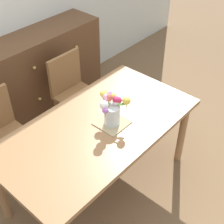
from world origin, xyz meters
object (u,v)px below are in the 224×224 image
object	(u,v)px
chair_right	(73,89)
flower_vase	(112,108)
dresser	(46,71)
chair_left	(1,132)
dining_table	(98,133)

from	to	relation	value
chair_right	flower_vase	bearing A→B (deg)	68.09
dresser	flower_vase	bearing A→B (deg)	-106.25
chair_left	dining_table	bearing A→B (deg)	119.28
flower_vase	chair_left	bearing A→B (deg)	122.44
dresser	chair_left	bearing A→B (deg)	-151.15
dining_table	chair_left	xyz separation A→B (m)	(-0.45, 0.80, -0.16)
chair_right	dining_table	bearing A→B (deg)	60.72
chair_right	flower_vase	size ratio (longest dim) A/B	3.15
dining_table	chair_left	bearing A→B (deg)	119.28
chair_left	chair_right	distance (m)	0.90
chair_left	flower_vase	distance (m)	1.11
chair_left	dresser	bearing A→B (deg)	-151.15
flower_vase	chair_right	bearing A→B (deg)	68.09
chair_right	dresser	xyz separation A→B (m)	(0.06, 0.53, -0.02)
dresser	chair_right	bearing A→B (deg)	-96.25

